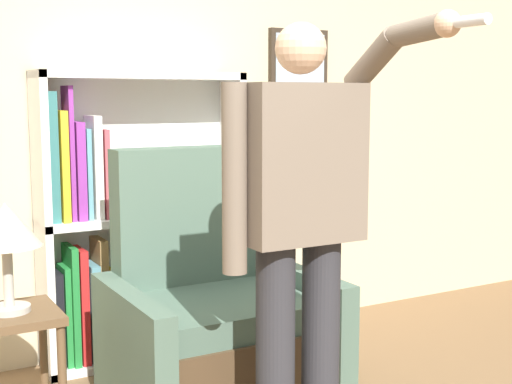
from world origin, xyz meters
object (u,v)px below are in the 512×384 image
at_px(armchair, 214,326).
at_px(person_standing, 300,220).
at_px(table_lamp, 6,230).
at_px(side_table, 11,340).
at_px(bookcase, 119,230).

height_order(armchair, person_standing, person_standing).
bearing_deg(table_lamp, armchair, -1.68).
xyz_separation_m(person_standing, side_table, (-0.93, 0.76, -0.54)).
distance_m(person_standing, side_table, 1.32).
relative_size(bookcase, person_standing, 0.92).
height_order(bookcase, person_standing, person_standing).
relative_size(armchair, side_table, 2.09).
bearing_deg(armchair, table_lamp, 178.32).
distance_m(armchair, table_lamp, 1.07).
xyz_separation_m(bookcase, table_lamp, (-0.72, -0.74, 0.19)).
bearing_deg(person_standing, bookcase, 97.92).
relative_size(armchair, table_lamp, 2.67).
relative_size(person_standing, side_table, 2.99).
bearing_deg(armchair, person_standing, -89.26).
bearing_deg(table_lamp, side_table, 180.00).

